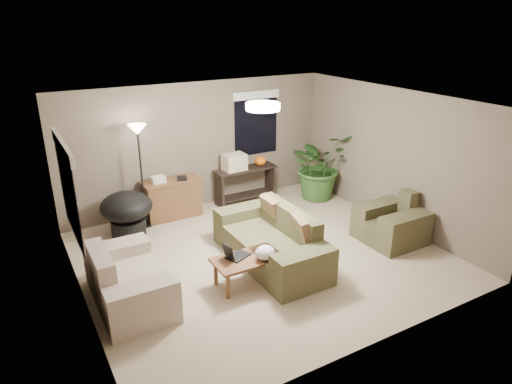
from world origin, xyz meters
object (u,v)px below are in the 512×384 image
coffee_table (248,262)px  cat_scratching_post (377,214)px  papasan_chair (127,211)px  desk (172,198)px  loveseat (127,283)px  houseplant (319,172)px  main_sofa (272,244)px  armchair (391,224)px  floor_lamp (138,142)px  console_table (245,182)px

coffee_table → cat_scratching_post: size_ratio=2.00×
papasan_chair → coffee_table: bearing=-65.9°
coffee_table → desk: 2.80m
loveseat → cat_scratching_post: size_ratio=3.20×
coffee_table → houseplant: size_ratio=0.70×
coffee_table → papasan_chair: 2.67m
coffee_table → houseplant: bearing=37.1°
main_sofa → cat_scratching_post: 2.41m
loveseat → armchair: same height
armchair → cat_scratching_post: size_ratio=2.00×
main_sofa → cat_scratching_post: main_sofa is taller
main_sofa → houseplant: houseplant is taller
coffee_table → cat_scratching_post: 3.11m
armchair → desk: armchair is taller
coffee_table → desk: (-0.12, 2.79, 0.02)m
armchair → floor_lamp: floor_lamp is taller
main_sofa → papasan_chair: size_ratio=1.95×
desk → cat_scratching_post: desk is taller
armchair → console_table: armchair is taller
armchair → floor_lamp: (-3.52, 2.70, 1.30)m
houseplant → cat_scratching_post: houseplant is taller
armchair → papasan_chair: (-3.90, 2.46, 0.17)m
armchair → coffee_table: 2.81m
console_table → cat_scratching_post: bearing=-53.6°
main_sofa → console_table: 2.50m
coffee_table → papasan_chair: (-1.09, 2.43, 0.11)m
loveseat → desk: 2.83m
desk → houseplant: size_ratio=0.77×
desk → floor_lamp: bearing=-168.4°
houseplant → loveseat: bearing=-158.3°
coffee_table → cat_scratching_post: bearing=10.7°
desk → floor_lamp: 1.36m
papasan_chair → floor_lamp: floor_lamp is taller
cat_scratching_post → houseplant: bearing=94.0°
main_sofa → coffee_table: (-0.65, -0.39, 0.06)m
coffee_table → armchair: bearing=-0.5°
armchair → cat_scratching_post: (0.24, 0.60, -0.08)m
main_sofa → houseplant: size_ratio=1.54×
main_sofa → papasan_chair: bearing=130.4°
coffee_table → desk: bearing=92.5°
papasan_chair → armchair: bearing=-32.2°
armchair → coffee_table: size_ratio=1.00×
main_sofa → desk: (-0.78, 2.40, 0.08)m
loveseat → floor_lamp: floor_lamp is taller
coffee_table → cat_scratching_post: (3.05, 0.58, -0.14)m
armchair → desk: size_ratio=0.91×
armchair → main_sofa: bearing=169.2°
papasan_chair → cat_scratching_post: 4.54m
main_sofa → loveseat: size_ratio=1.38×
main_sofa → desk: main_sofa is taller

